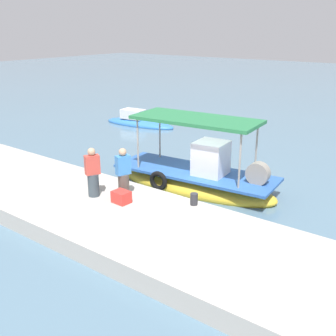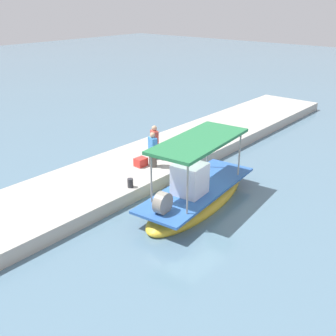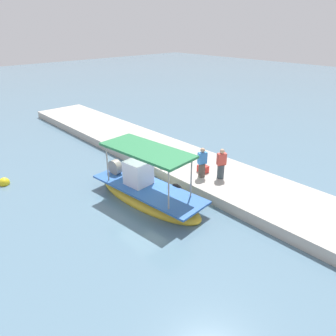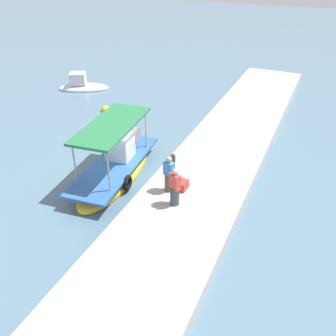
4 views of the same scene
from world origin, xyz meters
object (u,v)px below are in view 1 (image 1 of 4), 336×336
cargo_crate (121,197)px  mooring_bollard (194,199)px  moored_boat_near (139,123)px  fisherman_by_crate (123,175)px  main_fishing_boat (197,178)px  fisherman_near_bollard (93,174)px

cargo_crate → mooring_bollard: bearing=33.0°
cargo_crate → moored_boat_near: size_ratio=0.11×
mooring_bollard → moored_boat_near: moored_boat_near is taller
fisherman_by_crate → mooring_bollard: (2.24, 0.78, -0.55)m
main_fishing_boat → cargo_crate: main_fishing_boat is taller
fisherman_near_bollard → mooring_bollard: 3.37m
fisherman_by_crate → moored_boat_near: bearing=128.7°
main_fishing_boat → fisherman_by_crate: (-0.84, -3.09, 0.83)m
main_fishing_boat → fisherman_by_crate: 3.31m
cargo_crate → fisherman_near_bollard: bearing=-173.0°
cargo_crate → moored_boat_near: cargo_crate is taller
main_fishing_boat → fisherman_near_bollard: 4.12m
fisherman_near_bollard → fisherman_by_crate: 0.99m
main_fishing_boat → mooring_bollard: size_ratio=17.51×
mooring_bollard → cargo_crate: size_ratio=0.70×
main_fishing_boat → cargo_crate: size_ratio=12.27×
moored_boat_near → main_fishing_boat: bearing=-37.7°
fisherman_by_crate → cargo_crate: size_ratio=3.04×
main_fishing_boat → moored_boat_near: (-8.74, 6.77, -0.32)m
main_fishing_boat → fisherman_by_crate: main_fishing_boat is taller
fisherman_near_bollard → cargo_crate: bearing=7.0°
fisherman_near_bollard → moored_boat_near: 12.70m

